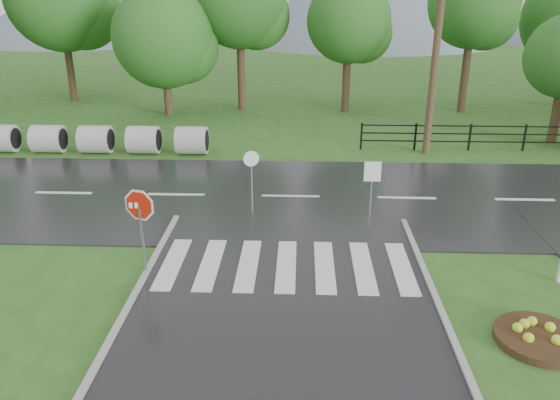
{
  "coord_description": "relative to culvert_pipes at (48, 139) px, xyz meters",
  "views": [
    {
      "loc": [
        0.35,
        -7.6,
        6.96
      ],
      "look_at": [
        -0.2,
        6.0,
        1.5
      ],
      "focal_mm": 35.0,
      "sensor_mm": 36.0,
      "label": 1
    }
  ],
  "objects": [
    {
      "name": "reg_sign_small",
      "position": [
        13.08,
        -7.66,
        0.95
      ],
      "size": [
        0.49,
        0.06,
        2.19
      ],
      "color": "#939399",
      "rests_on": "ground"
    },
    {
      "name": "utility_pole_east",
      "position": [
        16.45,
        0.5,
        4.06
      ],
      "size": [
        1.63,
        0.31,
        9.18
      ],
      "color": "#473523",
      "rests_on": "ground"
    },
    {
      "name": "hills",
      "position": [
        14.17,
        50.0,
        -16.14
      ],
      "size": [
        102.0,
        48.0,
        48.0
      ],
      "color": "slate",
      "rests_on": "ground"
    },
    {
      "name": "flower_bed",
      "position": [
        15.99,
        -12.97,
        -0.47
      ],
      "size": [
        1.78,
        1.78,
        0.36
      ],
      "color": "#332111",
      "rests_on": "ground"
    },
    {
      "name": "main_road",
      "position": [
        10.68,
        -5.0,
        -0.6
      ],
      "size": [
        90.0,
        8.0,
        0.04
      ],
      "primitive_type": "cube",
      "color": "black",
      "rests_on": "ground"
    },
    {
      "name": "treeline",
      "position": [
        11.68,
        9.0,
        -0.6
      ],
      "size": [
        83.2,
        5.2,
        10.0
      ],
      "color": "#235E1D",
      "rests_on": "ground"
    },
    {
      "name": "stop_sign",
      "position": [
        7.11,
        -10.51,
        1.13
      ],
      "size": [
        1.06,
        0.32,
        2.46
      ],
      "color": "#939399",
      "rests_on": "ground"
    },
    {
      "name": "crosswalk",
      "position": [
        10.68,
        -10.0,
        -0.54
      ],
      "size": [
        6.5,
        2.8,
        0.02
      ],
      "color": "silver",
      "rests_on": "ground"
    },
    {
      "name": "culvert_pipes",
      "position": [
        0.0,
        0.0,
        0.0
      ],
      "size": [
        13.9,
        1.2,
        1.2
      ],
      "color": "#9E9B93",
      "rests_on": "ground"
    },
    {
      "name": "fence_west",
      "position": [
        18.43,
        1.0,
        0.12
      ],
      "size": [
        9.58,
        0.08,
        1.2
      ],
      "color": "black",
      "rests_on": "ground"
    },
    {
      "name": "reg_sign_round",
      "position": [
        9.48,
        -6.55,
        0.76
      ],
      "size": [
        0.48,
        0.16,
        2.13
      ],
      "color": "#939399",
      "rests_on": "ground"
    }
  ]
}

